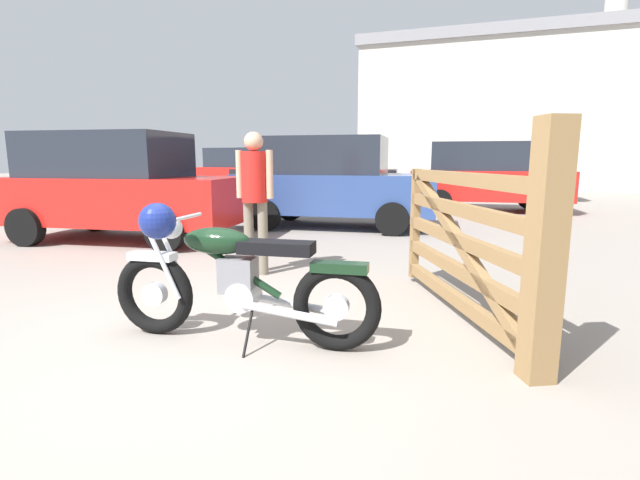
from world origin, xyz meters
name	(u,v)px	position (x,y,z in m)	size (l,w,h in m)	color
ground_plane	(208,346)	(0.00, 0.00, 0.00)	(80.00, 80.00, 0.00)	gray
vintage_motorcycle	(233,278)	(0.14, 0.14, 0.49)	(2.08, 0.73, 1.07)	black
timber_gate	(475,242)	(1.85, 0.97, 0.70)	(1.14, 2.38, 1.60)	olive
bystander	(255,188)	(-0.57, 2.13, 1.02)	(0.46, 0.30, 1.66)	#706656
white_estate_far	(118,185)	(-3.75, 3.67, 0.92)	(4.03, 2.08, 1.78)	black
silver_sedan_mid	(262,171)	(-5.15, 12.74, 0.94)	(4.87, 2.38, 1.74)	black
blue_hatchback_right	(332,181)	(-0.75, 6.16, 0.92)	(3.98, 1.99, 1.78)	black
red_hatchback_near	(484,176)	(2.29, 10.15, 0.92)	(4.00, 2.02, 1.78)	black
pale_sedan_back	(510,174)	(3.32, 14.45, 0.84)	(4.22, 1.95, 1.67)	black
dark_sedan_left	(320,173)	(-2.28, 10.42, 0.94)	(4.86, 2.35, 1.74)	black
industrial_building	(525,118)	(4.97, 26.22, 3.62)	(16.73, 13.98, 13.92)	beige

